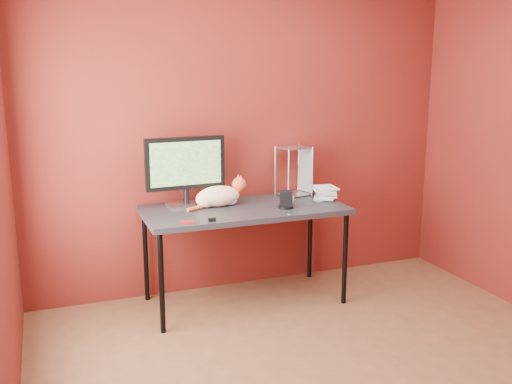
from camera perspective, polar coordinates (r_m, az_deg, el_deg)
name	(u,v)px	position (r m, az deg, el deg)	size (l,w,h in m)	color
room	(361,133)	(2.97, 10.50, 5.78)	(3.52, 3.52, 2.61)	#56331D
desk	(244,214)	(4.27, -1.17, -2.20)	(1.50, 0.70, 0.75)	black
monitor	(186,168)	(4.26, -7.06, 2.39)	(0.61, 0.21, 0.52)	#B2B3B7
cat	(219,196)	(4.29, -3.73, -0.38)	(0.49, 0.20, 0.23)	orange
skull_mug	(287,199)	(4.30, 3.11, -0.69)	(0.11, 0.11, 0.10)	white
speaker	(286,200)	(4.23, 3.03, -0.82)	(0.12, 0.11, 0.13)	black
book_stack	(316,133)	(4.49, 6.06, 5.85)	(0.24, 0.26, 1.04)	beige
wire_rack	(294,171)	(4.63, 3.79, 2.11)	(0.27, 0.23, 0.40)	#B2B3B7
pocket_knife	(188,222)	(3.85, -6.86, -3.03)	(0.09, 0.03, 0.02)	#B60E1A
black_gadget	(212,220)	(3.89, -4.42, -2.76)	(0.05, 0.03, 0.02)	black
washer	(290,213)	(4.09, 3.41, -2.14)	(0.05, 0.05, 0.00)	#B2B3B7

